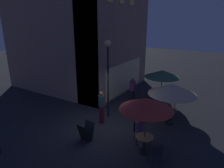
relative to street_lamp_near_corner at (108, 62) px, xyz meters
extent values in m
plane|color=#222429|center=(-1.03, -0.50, -3.12)|extent=(60.00, 60.00, 0.00)
cube|color=gray|center=(4.13, 1.83, 1.21)|extent=(7.16, 1.71, 8.64)
cube|color=gray|center=(1.40, 5.39, 1.21)|extent=(1.71, 8.82, 8.64)
cube|color=beige|center=(3.77, 0.94, -1.87)|extent=(5.01, 0.08, 2.10)
cylinder|color=black|center=(0.00, 0.00, -1.13)|extent=(0.10, 0.10, 3.96)
sphere|color=#FCC684|center=(0.00, 0.00, 0.96)|extent=(0.36, 0.36, 0.36)
cube|color=black|center=(-2.33, -0.42, -2.69)|extent=(0.30, 0.57, 0.83)
cube|color=black|center=(-2.69, -0.39, -2.69)|extent=(0.30, 0.57, 0.83)
cylinder|color=black|center=(0.95, -3.20, -3.10)|extent=(0.40, 0.40, 0.03)
cylinder|color=black|center=(0.95, -3.20, -2.75)|extent=(0.06, 0.06, 0.73)
cylinder|color=#4E3A1D|center=(0.95, -3.20, -2.38)|extent=(0.63, 0.63, 0.03)
cylinder|color=black|center=(-2.02, -2.99, -3.10)|extent=(0.40, 0.40, 0.03)
cylinder|color=black|center=(-2.02, -2.99, -2.75)|extent=(0.06, 0.06, 0.73)
cylinder|color=olive|center=(-2.02, -2.99, -2.37)|extent=(0.72, 0.72, 0.03)
cylinder|color=black|center=(2.82, -2.07, -3.10)|extent=(0.40, 0.40, 0.03)
cylinder|color=black|center=(2.82, -2.07, -2.76)|extent=(0.06, 0.06, 0.71)
cylinder|color=brown|center=(2.82, -2.07, -2.39)|extent=(0.80, 0.80, 0.03)
cylinder|color=black|center=(0.95, -3.20, -3.09)|extent=(0.36, 0.36, 0.06)
cylinder|color=#4B3B23|center=(0.95, -3.20, -2.04)|extent=(0.05, 0.05, 2.15)
cone|color=tan|center=(0.95, -3.20, -1.19)|extent=(2.41, 2.41, 0.55)
cylinder|color=black|center=(-2.02, -2.99, -3.09)|extent=(0.36, 0.36, 0.06)
cylinder|color=#4C3B23|center=(-2.02, -2.99, -1.94)|extent=(0.05, 0.05, 2.36)
cone|color=maroon|center=(-2.02, -2.99, -0.94)|extent=(2.09, 2.09, 0.46)
cylinder|color=black|center=(2.82, -2.07, -3.09)|extent=(0.36, 0.36, 0.06)
cylinder|color=#46381C|center=(2.82, -2.07, -1.97)|extent=(0.05, 0.05, 2.30)
cone|color=#30563D|center=(2.82, -2.07, -0.98)|extent=(2.13, 2.13, 0.42)
cylinder|color=brown|center=(1.20, -2.70, -2.90)|extent=(0.03, 0.03, 0.44)
cylinder|color=brown|center=(0.87, -2.65, -2.90)|extent=(0.03, 0.03, 0.44)
cylinder|color=brown|center=(1.25, -2.37, -2.90)|extent=(0.03, 0.03, 0.44)
cylinder|color=brown|center=(0.93, -2.32, -2.90)|extent=(0.03, 0.03, 0.44)
cube|color=brown|center=(1.06, -2.51, -2.66)|extent=(0.48, 0.48, 0.04)
cube|color=brown|center=(1.09, -2.32, -2.43)|extent=(0.42, 0.11, 0.42)
cylinder|color=black|center=(-2.52, -3.34, -2.89)|extent=(0.03, 0.03, 0.45)
cylinder|color=black|center=(-2.25, -3.55, -2.89)|extent=(0.03, 0.03, 0.45)
cylinder|color=black|center=(-2.73, -3.61, -2.89)|extent=(0.03, 0.03, 0.45)
cylinder|color=black|center=(-2.46, -3.82, -2.89)|extent=(0.03, 0.03, 0.45)
cube|color=black|center=(-2.49, -3.58, -2.65)|extent=(0.60, 0.60, 0.04)
cube|color=black|center=(-2.61, -3.73, -2.41)|extent=(0.36, 0.30, 0.46)
cylinder|color=black|center=(-1.51, -2.78, -2.89)|extent=(0.03, 0.03, 0.45)
cylinder|color=black|center=(-1.73, -2.52, -2.89)|extent=(0.03, 0.03, 0.45)
cylinder|color=black|center=(-1.25, -2.56, -2.89)|extent=(0.03, 0.03, 0.45)
cylinder|color=black|center=(-1.47, -2.30, -2.89)|extent=(0.03, 0.03, 0.45)
cube|color=black|center=(-1.49, -2.54, -2.65)|extent=(0.60, 0.60, 0.04)
cube|color=black|center=(-1.35, -2.41, -2.40)|extent=(0.31, 0.35, 0.46)
cylinder|color=brown|center=(3.46, -1.99, -2.90)|extent=(0.03, 0.03, 0.43)
cylinder|color=brown|center=(3.33, -1.67, -2.90)|extent=(0.03, 0.03, 0.43)
cylinder|color=brown|center=(3.78, -1.85, -2.90)|extent=(0.03, 0.03, 0.43)
cylinder|color=brown|center=(3.64, -1.54, -2.90)|extent=(0.03, 0.03, 0.43)
cube|color=brown|center=(3.55, -1.76, -2.67)|extent=(0.56, 0.56, 0.04)
cube|color=brown|center=(3.73, -1.68, -2.46)|extent=(0.21, 0.41, 0.38)
cylinder|color=black|center=(2.80, -1.49, -2.90)|extent=(0.03, 0.03, 0.43)
cylinder|color=black|center=(2.49, -1.59, -2.90)|extent=(0.03, 0.03, 0.43)
cylinder|color=black|center=(2.70, -1.18, -2.90)|extent=(0.03, 0.03, 0.43)
cylinder|color=black|center=(2.39, -1.28, -2.90)|extent=(0.03, 0.03, 0.43)
cube|color=black|center=(2.60, -1.38, -2.67)|extent=(0.52, 0.52, 0.04)
cube|color=black|center=(2.54, -1.21, -2.43)|extent=(0.40, 0.16, 0.44)
cylinder|color=black|center=(2.24, -2.10, -2.89)|extent=(0.03, 0.03, 0.46)
cylinder|color=black|center=(2.35, -2.41, -2.89)|extent=(0.03, 0.03, 0.46)
cylinder|color=black|center=(1.93, -2.21, -2.89)|extent=(0.03, 0.03, 0.46)
cylinder|color=black|center=(2.04, -2.52, -2.89)|extent=(0.03, 0.03, 0.46)
cube|color=black|center=(2.14, -2.31, -2.64)|extent=(0.52, 0.52, 0.04)
cube|color=black|center=(1.96, -2.37, -2.39)|extent=(0.17, 0.40, 0.46)
cylinder|color=#50351E|center=(2.86, -2.63, -2.90)|extent=(0.03, 0.03, 0.42)
cylinder|color=#50351E|center=(3.18, -2.50, -2.90)|extent=(0.03, 0.03, 0.42)
cylinder|color=#50351E|center=(2.99, -2.95, -2.90)|extent=(0.03, 0.03, 0.42)
cylinder|color=#50351E|center=(3.31, -2.82, -2.90)|extent=(0.03, 0.03, 0.42)
cube|color=#50351E|center=(3.09, -2.72, -2.67)|extent=(0.56, 0.56, 0.04)
cube|color=#50351E|center=(3.16, -2.90, -2.44)|extent=(0.41, 0.20, 0.43)
cube|color=#7F6761|center=(-1.60, -2.63, -2.63)|extent=(0.51, 0.51, 0.14)
cylinder|color=#7F6761|center=(-1.72, -2.73, -2.87)|extent=(0.14, 0.14, 0.49)
cylinder|color=#563B5E|center=(-1.49, -2.54, -2.34)|extent=(0.36, 0.36, 0.58)
sphere|color=brown|center=(-1.49, -2.54, -1.94)|extent=(0.23, 0.23, 0.23)
cube|color=black|center=(2.27, -2.26, -2.63)|extent=(0.45, 0.45, 0.14)
cylinder|color=black|center=(2.42, -2.21, -2.87)|extent=(0.14, 0.14, 0.49)
cylinder|color=#531E16|center=(2.14, -2.31, -2.37)|extent=(0.35, 0.35, 0.51)
sphere|color=#946848|center=(2.14, -2.31, -2.03)|extent=(0.20, 0.20, 0.20)
cube|color=gray|center=(3.03, -2.59, -2.63)|extent=(0.46, 0.47, 0.14)
cylinder|color=gray|center=(2.97, -2.45, -2.87)|extent=(0.14, 0.14, 0.49)
cylinder|color=gray|center=(3.09, -2.72, -2.34)|extent=(0.35, 0.35, 0.58)
sphere|color=brown|center=(3.09, -2.72, -1.96)|extent=(0.19, 0.19, 0.19)
cylinder|color=#48141D|center=(-0.80, -0.09, -2.65)|extent=(0.26, 0.26, 0.92)
cylinder|color=#293745|center=(-0.80, -0.09, -1.88)|extent=(0.30, 0.30, 0.61)
sphere|color=brown|center=(-0.80, -0.09, -1.48)|extent=(0.22, 0.22, 0.22)
cylinder|color=black|center=(2.34, -0.36, -2.66)|extent=(0.32, 0.32, 0.91)
cylinder|color=#652F61|center=(2.34, -0.36, -1.90)|extent=(0.38, 0.38, 0.63)
sphere|color=brown|center=(2.34, -0.36, -1.49)|extent=(0.20, 0.20, 0.20)
camera|label=1|loc=(-8.71, -5.49, 2.10)|focal=32.30mm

